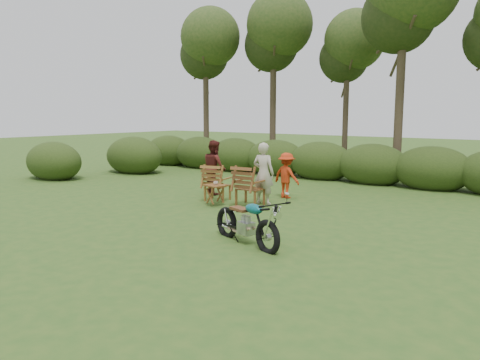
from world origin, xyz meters
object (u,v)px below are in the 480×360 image
Objects in this scene: lawn_chair_right at (250,205)px; cup at (216,183)px; child at (286,198)px; motorcycle at (246,243)px; lawn_chair_left at (218,200)px; adult_a at (263,204)px; side_table at (215,195)px; adult_b at (215,194)px.

cup is at bearing 37.56° from lawn_chair_right.
child is (0.90, 2.12, -0.61)m from cup.
motorcycle reaches higher than lawn_chair_left.
motorcycle is 3.69m from lawn_chair_right.
adult_a is (-1.90, 3.42, 0.00)m from motorcycle.
side_table is 0.34× the size of adult_b.
lawn_chair_left is 1.05m from adult_b.
adult_a is 1.27× the size of child.
adult_a is at bearing 48.90° from cup.
side_table is at bearing 37.05° from lawn_chair_right.
adult_b reaches higher than child.
child is at bearing 66.72° from side_table.
adult_b is 2.21m from child.
adult_a is at bearing -158.96° from adult_b.
side_table is (-2.77, 2.43, 0.28)m from motorcycle.
lawn_chair_left is 2.01m from child.
side_table is (0.44, -0.64, 0.28)m from lawn_chair_left.
cup is (0.46, -0.63, 0.61)m from lawn_chair_left.
lawn_chair_left is 1.36m from adult_a.
adult_a reaches higher than child.
child is at bearing -146.42° from lawn_chair_left.
lawn_chair_right reaches higher than lawn_chair_left.
side_table is 0.43× the size of child.
motorcycle is 3.73m from cup.
lawn_chair_left is 1.00m from cup.
lawn_chair_left is at bearing 124.72° from side_table.
motorcycle is 1.14× the size of adult_b.
side_table is at bearing 41.77° from adult_a.
adult_a is (0.88, 0.99, -0.28)m from side_table.
cup is at bearing 42.22° from adult_a.
motorcycle is 15.46× the size of cup.
adult_a is at bearing 137.86° from motorcycle.
adult_b is at bearing 130.65° from cup.
lawn_chair_right is at bearing 143.02° from motorcycle.
adult_b is (-1.87, 0.77, 0.00)m from lawn_chair_right.
cup reaches higher than child.
lawn_chair_left is at bearing 126.03° from cup.
motorcycle is 3.30× the size of side_table.
side_table is at bearing 110.73° from lawn_chair_left.
child is (0.91, 2.12, -0.28)m from side_table.
child reaches higher than side_table.
adult_b reaches higher than lawn_chair_right.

